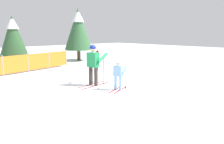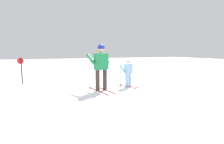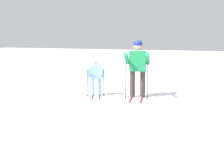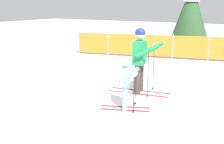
# 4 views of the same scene
# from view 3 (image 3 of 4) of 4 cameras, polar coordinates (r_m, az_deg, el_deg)

# --- Properties ---
(ground_plane) EXTENTS (60.00, 60.00, 0.00)m
(ground_plane) POSITION_cam_3_polar(r_m,az_deg,el_deg) (8.86, 3.28, -5.23)
(ground_plane) COLOR white
(skier_adult) EXTENTS (1.75, 0.85, 1.81)m
(skier_adult) POSITION_cam_3_polar(r_m,az_deg,el_deg) (8.79, 5.24, 1.85)
(skier_adult) COLOR maroon
(skier_adult) RESTS_ON ground_plane
(skier_child) EXTENTS (1.19, 0.70, 1.25)m
(skier_child) POSITION_cam_3_polar(r_m,az_deg,el_deg) (9.03, -3.30, -0.29)
(skier_child) COLOR maroon
(skier_child) RESTS_ON ground_plane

